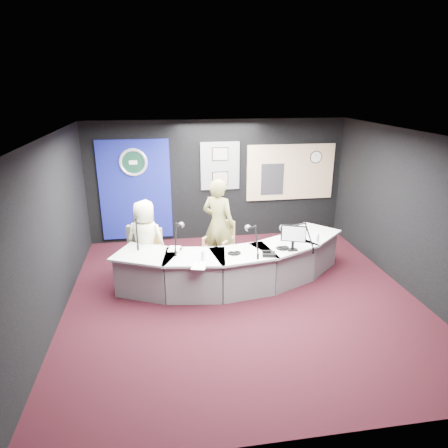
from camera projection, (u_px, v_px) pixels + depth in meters
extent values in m
plane|color=black|center=(242.00, 297.00, 7.00)|extent=(6.00, 6.00, 0.00)
cube|color=silver|center=(245.00, 135.00, 6.07)|extent=(6.00, 6.00, 0.02)
cube|color=black|center=(218.00, 181.00, 9.33)|extent=(6.00, 0.02, 2.80)
cube|color=black|center=(308.00, 325.00, 3.74)|extent=(6.00, 0.02, 2.80)
cube|color=black|center=(51.00, 232.00, 6.09)|extent=(0.02, 6.00, 2.80)
cube|color=black|center=(412.00, 213.00, 6.98)|extent=(0.02, 6.00, 2.80)
cube|color=navy|center=(135.00, 190.00, 9.07)|extent=(1.60, 0.05, 2.30)
torus|color=silver|center=(133.00, 162.00, 8.82)|extent=(0.63, 0.07, 0.63)
cylinder|color=#0E3221|center=(133.00, 162.00, 8.83)|extent=(0.48, 0.01, 0.48)
cube|color=slate|center=(220.00, 166.00, 9.19)|extent=(0.90, 0.04, 1.10)
cube|color=gray|center=(220.00, 154.00, 9.07)|extent=(0.34, 0.02, 0.27)
cube|color=gray|center=(220.00, 178.00, 9.26)|extent=(0.34, 0.02, 0.27)
cube|color=tan|center=(290.00, 172.00, 9.51)|extent=(2.12, 0.06, 1.32)
cube|color=beige|center=(291.00, 172.00, 9.50)|extent=(2.00, 0.02, 1.20)
cube|color=black|center=(272.00, 179.00, 9.47)|extent=(0.55, 0.02, 0.75)
cylinder|color=white|center=(316.00, 157.00, 9.46)|extent=(0.28, 0.01, 0.28)
cube|color=#676157|center=(140.00, 244.00, 7.72)|extent=(0.50, 0.29, 0.70)
imported|color=beige|center=(146.00, 240.00, 7.47)|extent=(0.87, 0.71, 1.55)
imported|color=olive|center=(218.00, 224.00, 7.87)|extent=(0.80, 0.75, 1.84)
cube|color=black|center=(293.00, 233.00, 6.97)|extent=(0.43, 0.20, 0.31)
cube|color=black|center=(269.00, 254.00, 6.85)|extent=(0.25, 0.22, 0.06)
torus|color=black|center=(283.00, 248.00, 7.14)|extent=(0.23, 0.23, 0.04)
torus|color=black|center=(234.00, 253.00, 6.92)|extent=(0.21, 0.21, 0.04)
cube|color=white|center=(174.00, 249.00, 7.14)|extent=(0.25, 0.32, 0.00)
cube|color=white|center=(199.00, 266.00, 6.48)|extent=(0.29, 0.36, 0.00)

